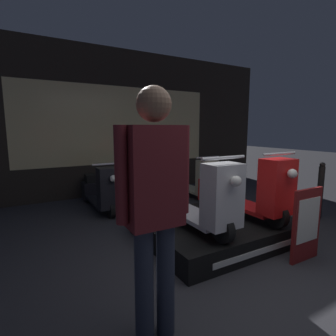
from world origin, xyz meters
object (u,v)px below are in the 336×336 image
(scooter_display_right, at_px, (244,190))
(scooter_backrow_1, at_px, (151,185))
(street_bollard, at_px, (320,191))
(scooter_display_left, at_px, (193,198))
(scooter_backrow_0, at_px, (102,190))
(price_sign_board, at_px, (306,225))
(person_left_browsing, at_px, (154,200))
(scooter_backrow_2, at_px, (192,180))

(scooter_display_right, relative_size, scooter_backrow_1, 1.00)
(scooter_display_right, bearing_deg, street_bollard, -5.89)
(scooter_display_left, distance_m, scooter_backrow_0, 2.20)
(scooter_backrow_1, xyz_separation_m, price_sign_board, (0.47, -3.02, 0.06))
(scooter_backrow_1, height_order, street_bollard, street_bollard)
(scooter_display_left, relative_size, price_sign_board, 1.91)
(scooter_display_left, height_order, person_left_browsing, person_left_browsing)
(price_sign_board, distance_m, street_bollard, 1.69)
(scooter_backrow_0, xyz_separation_m, street_bollard, (2.99, -2.27, 0.11))
(scooter_display_right, xyz_separation_m, scooter_backrow_1, (-0.42, 2.11, -0.27))
(scooter_backrow_0, height_order, person_left_browsing, person_left_browsing)
(scooter_display_left, height_order, scooter_backrow_0, scooter_display_left)
(scooter_backrow_1, height_order, price_sign_board, scooter_backrow_1)
(scooter_backrow_1, relative_size, person_left_browsing, 0.91)
(scooter_display_right, height_order, street_bollard, scooter_display_right)
(scooter_display_right, xyz_separation_m, person_left_browsing, (-1.92, -1.06, 0.38))
(scooter_backrow_0, distance_m, price_sign_board, 3.36)
(scooter_display_left, xyz_separation_m, person_left_browsing, (-1.06, -1.06, 0.38))
(scooter_display_left, height_order, scooter_display_right, same)
(scooter_backrow_0, bearing_deg, person_left_browsing, -98.84)
(scooter_backrow_2, bearing_deg, scooter_backrow_0, 180.00)
(scooter_backrow_2, height_order, price_sign_board, scooter_backrow_2)
(scooter_backrow_0, relative_size, scooter_backrow_1, 1.00)
(scooter_display_left, relative_size, scooter_display_right, 1.00)
(scooter_backrow_2, xyz_separation_m, street_bollard, (0.97, -2.27, 0.11))
(scooter_display_left, distance_m, price_sign_board, 1.30)
(scooter_backrow_2, distance_m, price_sign_board, 3.06)
(scooter_backrow_0, bearing_deg, price_sign_board, -63.93)
(price_sign_board, bearing_deg, scooter_backrow_0, 116.07)
(scooter_backrow_0, xyz_separation_m, price_sign_board, (1.48, -3.02, 0.06))
(scooter_display_left, bearing_deg, price_sign_board, -44.92)
(scooter_backrow_0, xyz_separation_m, person_left_browsing, (-0.49, -3.18, 0.66))
(scooter_display_left, bearing_deg, person_left_browsing, -134.91)
(scooter_backrow_2, bearing_deg, scooter_display_right, -105.55)
(person_left_browsing, bearing_deg, scooter_display_left, 45.09)
(scooter_backrow_2, height_order, street_bollard, street_bollard)
(scooter_backrow_0, bearing_deg, street_bollard, -37.24)
(scooter_backrow_2, bearing_deg, street_bollard, -66.86)
(scooter_display_left, xyz_separation_m, scooter_backrow_1, (0.44, 2.11, -0.27))
(price_sign_board, height_order, street_bollard, street_bollard)
(scooter_display_left, xyz_separation_m, price_sign_board, (0.91, -0.91, -0.21))
(scooter_display_left, bearing_deg, scooter_backrow_1, 78.21)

